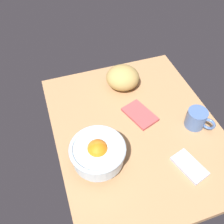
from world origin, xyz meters
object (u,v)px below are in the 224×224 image
Objects in this scene: bread_loaf at (123,78)px; napkin_folded at (189,166)px; mug at (197,119)px; napkin_spare at (140,114)px; fruit_bowl at (98,152)px.

napkin_folded is at bearing 9.95° from bread_loaf.
mug is at bearing 144.09° from napkin_folded.
bread_loaf reaches higher than napkin_spare.
fruit_bowl is 43.87cm from mug.
bread_loaf is at bearing -147.11° from mug.
napkin_folded is at bearing 68.49° from fruit_bowl.
fruit_bowl is 43.09cm from bread_loaf.
mug is (-4.45, 43.54, -3.09)cm from fruit_bowl.
fruit_bowl is at bearing -84.16° from mug.
napkin_folded is at bearing 14.94° from napkin_spare.
mug is at bearing 58.45° from napkin_spare.
napkin_folded is (48.89, 8.58, -4.84)cm from bread_loaf.
mug is (12.23, 19.92, 3.42)cm from napkin_spare.
bread_loaf is 1.06× the size of napkin_spare.
napkin_spare is at bearing -121.55° from mug.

